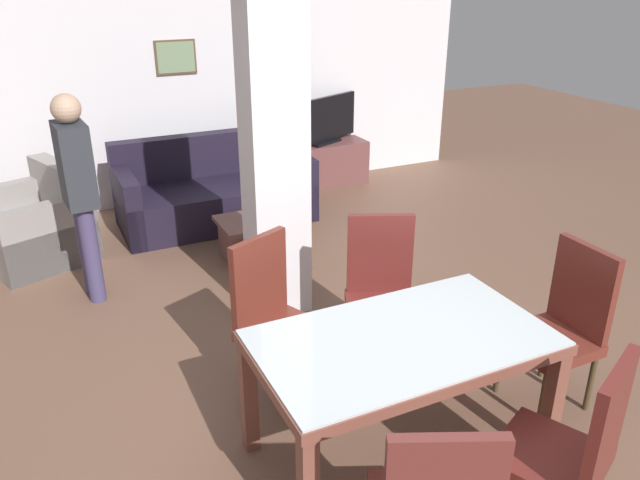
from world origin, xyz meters
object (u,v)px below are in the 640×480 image
Objects in this scene: dining_chair_far_right at (381,288)px; tv_stand at (324,164)px; dining_chair_head_right at (563,322)px; coffee_table at (255,238)px; sofa at (214,194)px; dining_chair_far_left at (274,313)px; tv_screen at (324,121)px; dining_chair_near_right at (572,447)px; armchair at (37,228)px; standing_person at (79,186)px; bottle at (254,214)px; dining_table at (401,363)px.

tv_stand is (1.30, 3.55, -0.28)m from dining_chair_far_right.
dining_chair_head_right is 0.96× the size of tv_stand.
sofa is at bearing 93.15° from coffee_table.
tv_screen is at bearing -144.36° from dining_chair_far_left.
dining_chair_near_right and dining_chair_far_left have the same top height.
coffee_table is (0.56, 1.89, -0.35)m from dining_chair_far_left.
armchair is at bearing 154.21° from coffee_table.
tv_stand is at bearing -159.62° from sofa.
tv_stand is (3.31, 0.79, -0.03)m from armchair.
dining_chair_head_right is 2.92m from coffee_table.
dining_chair_far_right is 2.46m from standing_person.
bottle is 2.39m from tv_screen.
standing_person is (-0.89, 1.77, 0.41)m from dining_chair_far_left.
dining_table is 1.48× the size of tv_screen.
bottle is at bearing 90.60° from sofa.
dining_chair_far_right is 0.52× the size of sofa.
standing_person is (-1.45, -0.11, 0.76)m from coffee_table.
dining_chair_near_right is at bearing -64.81° from dining_table.
armchair is at bearing 150.34° from bottle.
dining_chair_near_right is at bearing -85.79° from bottle.
armchair is 2.03m from bottle.
armchair is 1.13× the size of tv_screen.
standing_person is at bearing 90.52° from dining_chair_near_right.
dining_table is 4.71m from tv_screen.
armchair is (-2.00, 2.76, -0.25)m from dining_chair_far_right.
standing_person is at bearing 7.50° from tv_screen.
armchair is at bearing 6.83° from sofa.
armchair is (-2.77, 3.60, -0.25)m from dining_chair_head_right.
armchair is 1.24m from standing_person.
standing_person is (0.35, -0.98, 0.66)m from armchair.
dining_chair_far_right is at bearing 46.37° from tv_screen.
coffee_table is 1.64m from standing_person.
dining_table is 0.78× the size of sofa.
sofa is 1.94m from standing_person.
coffee_table is at bearing 19.52° from dining_chair_head_right.
dining_table is at bearing 90.00° from dining_chair_far_right.
dining_table is 3.96m from armchair.
bottle is 2.38m from tv_stand.
dining_chair_far_left is at bearing -106.43° from coffee_table.
tv_screen is (1.57, 0.58, 0.50)m from sofa.
standing_person is (-2.95, -1.77, 0.69)m from tv_stand.
dining_chair_head_right is 3.95m from sofa.
bottle is 0.25× the size of tv_stand.
dining_chair_far_right is at bearing 155.55° from dining_chair_far_left.
standing_person is (-1.27, 2.62, 0.36)m from dining_table.
dining_chair_head_right is 0.99× the size of tv_screen.
bottle is (-0.25, 1.76, -0.06)m from dining_chair_far_right.
standing_person reaches higher than dining_chair_far_left.
sofa is at bearing -3.08° from tv_screen.
dining_chair_far_left is at bearing 114.18° from dining_table.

